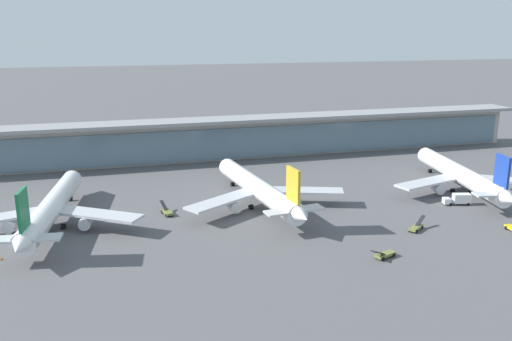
% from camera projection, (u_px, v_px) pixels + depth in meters
% --- Properties ---
extents(ground_plane, '(1200.00, 1200.00, 0.00)m').
position_uv_depth(ground_plane, '(267.00, 206.00, 146.90)').
color(ground_plane, '#515154').
extents(airliner_left_stand, '(44.56, 58.49, 15.60)m').
position_uv_depth(airliner_left_stand, '(51.00, 208.00, 129.64)').
color(airliner_left_stand, white).
rests_on(airliner_left_stand, ground).
extents(airliner_centre_stand, '(44.81, 58.61, 15.60)m').
position_uv_depth(airliner_centre_stand, '(259.00, 189.00, 145.23)').
color(airliner_centre_stand, white).
rests_on(airliner_centre_stand, ground).
extents(airliner_right_stand, '(44.44, 58.41, 15.60)m').
position_uv_depth(airliner_right_stand, '(461.00, 175.00, 159.12)').
color(airliner_right_stand, white).
rests_on(airliner_right_stand, ground).
extents(service_truck_near_nose_olive, '(2.87, 1.71, 2.05)m').
position_uv_depth(service_truck_near_nose_olive, '(495.00, 193.00, 155.07)').
color(service_truck_near_nose_olive, olive).
rests_on(service_truck_near_nose_olive, ground).
extents(service_truck_under_wing_olive, '(6.85, 3.63, 2.70)m').
position_uv_depth(service_truck_under_wing_olive, '(384.00, 254.00, 113.08)').
color(service_truck_under_wing_olive, olive).
rests_on(service_truck_under_wing_olive, ground).
extents(service_truck_by_tail_olive, '(2.83, 6.93, 2.70)m').
position_uv_depth(service_truck_by_tail_olive, '(167.00, 211.00, 139.68)').
color(service_truck_by_tail_olive, olive).
rests_on(service_truck_by_tail_olive, ground).
extents(service_truck_on_taxiway_olive, '(6.36, 4.99, 2.70)m').
position_uv_depth(service_truck_on_taxiway_olive, '(416.00, 227.00, 128.68)').
color(service_truck_on_taxiway_olive, olive).
rests_on(service_truck_on_taxiway_olive, ground).
extents(service_truck_at_far_stand_white, '(7.64, 4.03, 3.10)m').
position_uv_depth(service_truck_at_far_stand_white, '(459.00, 199.00, 147.14)').
color(service_truck_at_far_stand_white, silver).
rests_on(service_truck_at_far_stand_white, ground).
extents(terminal_building, '(241.13, 12.80, 15.20)m').
position_uv_depth(terminal_building, '(221.00, 138.00, 198.21)').
color(terminal_building, '#B2ADA3').
rests_on(terminal_building, ground).
extents(safety_cone_alpha, '(0.62, 0.62, 0.70)m').
position_uv_depth(safety_cone_alpha, '(1.00, 258.00, 112.32)').
color(safety_cone_alpha, orange).
rests_on(safety_cone_alpha, ground).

